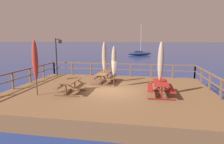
# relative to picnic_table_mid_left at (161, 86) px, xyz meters

# --- Properties ---
(ground_plane) EXTENTS (600.00, 600.00, 0.00)m
(ground_plane) POSITION_rel_picnic_table_mid_left_xyz_m (-3.00, 0.72, -1.34)
(ground_plane) COLOR navy
(wooden_deck) EXTENTS (12.39, 9.60, 0.78)m
(wooden_deck) POSITION_rel_picnic_table_mid_left_xyz_m (-3.00, 0.72, -0.95)
(wooden_deck) COLOR brown
(wooden_deck) RESTS_ON ground
(railing_waterside_far) EXTENTS (12.19, 0.10, 1.09)m
(railing_waterside_far) POSITION_rel_picnic_table_mid_left_xyz_m (-3.00, 5.37, 0.18)
(railing_waterside_far) COLOR brown
(railing_waterside_far) RESTS_ON wooden_deck
(railing_side_left) EXTENTS (0.10, 9.40, 1.09)m
(railing_side_left) POSITION_rel_picnic_table_mid_left_xyz_m (-9.05, 0.72, 0.18)
(railing_side_left) COLOR brown
(railing_side_left) RESTS_ON wooden_deck
(railing_side_right) EXTENTS (0.10, 9.40, 1.09)m
(railing_side_right) POSITION_rel_picnic_table_mid_left_xyz_m (3.05, 0.72, 0.18)
(railing_side_right) COLOR brown
(railing_side_right) RESTS_ON wooden_deck
(picnic_table_mid_left) EXTENTS (1.42, 2.09, 0.78)m
(picnic_table_mid_left) POSITION_rel_picnic_table_mid_left_xyz_m (0.00, 0.00, 0.00)
(picnic_table_mid_left) COLOR maroon
(picnic_table_mid_left) RESTS_ON wooden_deck
(picnic_table_front_right) EXTENTS (1.41, 1.73, 0.78)m
(picnic_table_front_right) POSITION_rel_picnic_table_mid_left_xyz_m (-5.10, -0.46, -0.01)
(picnic_table_front_right) COLOR brown
(picnic_table_front_right) RESTS_ON wooden_deck
(picnic_table_mid_right) EXTENTS (1.57, 2.16, 0.78)m
(picnic_table_mid_right) POSITION_rel_picnic_table_mid_left_xyz_m (-3.75, 2.49, -0.00)
(picnic_table_mid_right) COLOR brown
(picnic_table_mid_right) RESTS_ON wooden_deck
(patio_umbrella_short_front) EXTENTS (0.32, 0.32, 2.99)m
(patio_umbrella_short_front) POSITION_rel_picnic_table_mid_left_xyz_m (-0.05, 0.00, 1.34)
(patio_umbrella_short_front) COLOR #4C3828
(patio_umbrella_short_front) RESTS_ON wooden_deck
(patio_umbrella_short_mid) EXTENTS (0.32, 0.32, 2.68)m
(patio_umbrella_short_mid) POSITION_rel_picnic_table_mid_left_xyz_m (-2.88, 1.48, 1.14)
(patio_umbrella_short_mid) COLOR #4C3828
(patio_umbrella_short_mid) RESTS_ON wooden_deck
(patio_umbrella_tall_mid_right) EXTENTS (0.32, 0.32, 2.94)m
(patio_umbrella_tall_mid_right) POSITION_rel_picnic_table_mid_left_xyz_m (-3.74, 2.50, 1.31)
(patio_umbrella_tall_mid_right) COLOR #4C3828
(patio_umbrella_tall_mid_right) RESTS_ON wooden_deck
(patio_umbrella_tall_back_right) EXTENTS (0.32, 0.32, 3.08)m
(patio_umbrella_tall_back_right) POSITION_rel_picnic_table_mid_left_xyz_m (-6.81, -1.17, 1.40)
(patio_umbrella_tall_back_right) COLOR #4C3828
(patio_umbrella_tall_back_right) RESTS_ON wooden_deck
(lamp_post_hooked) EXTENTS (0.65, 0.37, 3.20)m
(lamp_post_hooked) POSITION_rel_picnic_table_mid_left_xyz_m (-8.32, 4.74, 1.55)
(lamp_post_hooked) COLOR black
(lamp_post_hooked) RESTS_ON wooden_deck
(sailboat_distant) EXTENTS (6.23, 3.35, 7.72)m
(sailboat_distant) POSITION_rel_picnic_table_mid_left_xyz_m (-2.52, 37.45, -0.83)
(sailboat_distant) COLOR navy
(sailboat_distant) RESTS_ON ground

